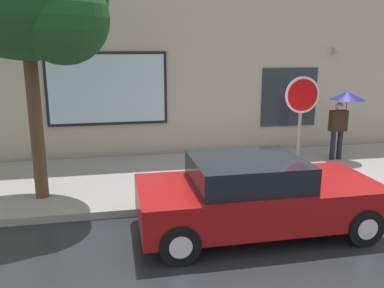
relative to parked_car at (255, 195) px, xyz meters
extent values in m
plane|color=black|center=(-0.21, 0.03, -0.67)|extent=(60.00, 60.00, 0.00)
cube|color=gray|center=(-0.21, 3.03, -0.60)|extent=(20.00, 4.00, 0.15)
cube|color=#B2A893|center=(-0.21, 5.53, 2.83)|extent=(20.00, 0.40, 7.00)
cube|color=black|center=(-2.50, 5.30, 1.39)|extent=(3.36, 0.06, 2.06)
cube|color=silver|center=(-2.50, 5.27, 1.39)|extent=(3.20, 0.03, 1.90)
cube|color=#262B33|center=(3.01, 5.31, 1.03)|extent=(1.80, 0.04, 1.80)
cone|color=#99999E|center=(4.41, 5.18, 2.43)|extent=(0.22, 0.24, 0.24)
cube|color=maroon|center=(0.04, 0.00, -0.09)|extent=(4.18, 1.85, 0.64)
cube|color=black|center=(-0.17, 0.00, 0.45)|extent=(1.88, 1.63, 0.44)
cylinder|color=black|center=(1.58, 0.85, -0.35)|extent=(0.64, 0.22, 0.64)
cylinder|color=silver|center=(1.58, 0.85, -0.35)|extent=(0.35, 0.24, 0.35)
cylinder|color=black|center=(1.58, -0.85, -0.35)|extent=(0.64, 0.22, 0.64)
cylinder|color=silver|center=(1.58, -0.85, -0.35)|extent=(0.35, 0.24, 0.35)
cylinder|color=black|center=(-1.50, 0.85, -0.35)|extent=(0.64, 0.22, 0.64)
cylinder|color=silver|center=(-1.50, 0.85, -0.35)|extent=(0.35, 0.24, 0.35)
cylinder|color=black|center=(-1.50, -0.85, -0.35)|extent=(0.64, 0.22, 0.64)
cylinder|color=silver|center=(-1.50, -0.85, -0.35)|extent=(0.35, 0.24, 0.35)
cylinder|color=white|center=(-0.60, 1.92, -0.18)|extent=(0.22, 0.22, 0.69)
sphere|color=#BBBBB7|center=(-0.60, 1.92, 0.17)|extent=(0.23, 0.23, 0.23)
cylinder|color=#BBBBB7|center=(-0.60, 1.76, -0.14)|extent=(0.09, 0.12, 0.09)
cylinder|color=#BBBBB7|center=(-0.60, 2.08, -0.14)|extent=(0.09, 0.12, 0.09)
cylinder|color=white|center=(-0.60, 1.92, -0.49)|extent=(0.30, 0.30, 0.06)
cylinder|color=black|center=(3.57, 3.56, -0.12)|extent=(0.14, 0.14, 0.81)
cylinder|color=black|center=(3.78, 3.56, -0.12)|extent=(0.14, 0.14, 0.81)
cube|color=black|center=(3.68, 3.56, 0.57)|extent=(0.47, 0.22, 0.57)
sphere|color=tan|center=(3.68, 3.56, 0.97)|extent=(0.22, 0.22, 0.22)
cylinder|color=#4C4C51|center=(3.89, 3.56, 0.82)|extent=(0.02, 0.02, 0.90)
cone|color=navy|center=(3.89, 3.56, 1.25)|extent=(0.93, 0.93, 0.22)
cylinder|color=#4C3823|center=(-3.91, 2.10, 1.03)|extent=(0.27, 0.27, 3.10)
sphere|color=#19471E|center=(-3.21, 1.72, 3.04)|extent=(1.71, 1.71, 1.71)
cylinder|color=gray|center=(1.49, 1.47, 0.70)|extent=(0.07, 0.07, 2.44)
cylinder|color=white|center=(1.49, 1.43, 1.57)|extent=(0.76, 0.02, 0.76)
cylinder|color=red|center=(1.49, 1.41, 1.57)|extent=(0.66, 0.02, 0.66)
camera|label=1|loc=(-2.39, -6.26, 2.51)|focal=37.47mm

